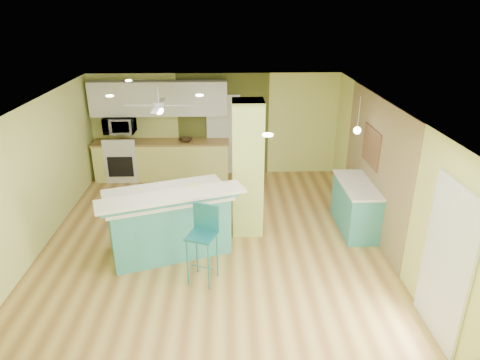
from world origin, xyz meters
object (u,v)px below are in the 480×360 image
object	(u,v)px
peninsula	(169,221)
bar_stool	(204,231)
side_counter	(356,206)
fruit_bowl	(186,140)
canister	(193,190)

from	to	relation	value
peninsula	bar_stool	distance (m)	1.08
side_counter	fruit_bowl	size ratio (longest dim) A/B	4.44
bar_stool	side_counter	xyz separation A→B (m)	(2.78, 1.51, -0.36)
peninsula	canister	distance (m)	0.74
fruit_bowl	canister	xyz separation A→B (m)	(0.43, -3.39, 0.19)
bar_stool	fruit_bowl	size ratio (longest dim) A/B	3.82
side_counter	bar_stool	bearing A→B (deg)	-151.45
peninsula	bar_stool	bearing A→B (deg)	-71.06
peninsula	fruit_bowl	world-z (taller)	peninsula
side_counter	canister	world-z (taller)	canister
side_counter	fruit_bowl	distance (m)	4.35
canister	side_counter	bearing A→B (deg)	13.73
bar_stool	fruit_bowl	distance (m)	4.22
bar_stool	canister	size ratio (longest dim) A/B	7.13
peninsula	bar_stool	xyz separation A→B (m)	(0.65, -0.83, 0.25)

